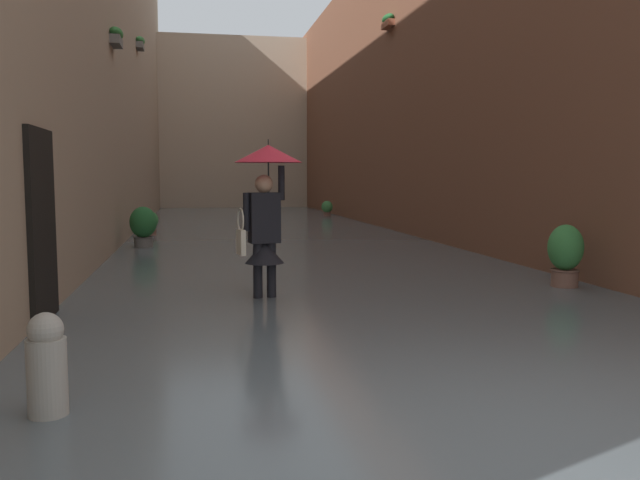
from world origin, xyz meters
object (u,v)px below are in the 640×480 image
(potted_plant_near_right, at_px, (148,224))
(potted_plant_far_left, at_px, (565,257))
(potted_plant_mid_left, at_px, (327,209))
(potted_plant_far_right, at_px, (143,227))
(mooring_bollard, at_px, (47,375))
(person_wading, at_px, (266,198))

(potted_plant_near_right, relative_size, potted_plant_far_left, 0.77)
(potted_plant_near_right, relative_size, potted_plant_mid_left, 1.08)
(potted_plant_far_right, distance_m, mooring_bollard, 10.38)
(potted_plant_mid_left, height_order, mooring_bollard, mooring_bollard)
(potted_plant_far_left, bearing_deg, person_wading, 0.49)
(potted_plant_far_right, distance_m, potted_plant_far_left, 8.94)
(potted_plant_near_right, distance_m, potted_plant_far_right, 3.03)
(potted_plant_near_right, relative_size, mooring_bollard, 0.96)
(potted_plant_mid_left, xyz_separation_m, mooring_bollard, (6.04, 20.73, -0.01))
(potted_plant_far_left, bearing_deg, potted_plant_far_right, -46.08)
(potted_plant_near_right, height_order, mooring_bollard, mooring_bollard)
(person_wading, height_order, mooring_bollard, person_wading)
(person_wading, distance_m, potted_plant_mid_left, 17.36)
(potted_plant_near_right, bearing_deg, potted_plant_far_right, 92.07)
(person_wading, xyz_separation_m, potted_plant_far_right, (1.99, -6.48, -0.83))
(potted_plant_near_right, xyz_separation_m, mooring_bollard, (-0.26, 13.41, -0.02))
(person_wading, xyz_separation_m, potted_plant_mid_left, (-4.19, -16.82, -0.99))
(mooring_bollard, bearing_deg, potted_plant_mid_left, -106.24)
(potted_plant_far_right, height_order, potted_plant_far_left, potted_plant_far_right)
(potted_plant_far_right, bearing_deg, person_wading, 107.10)
(person_wading, distance_m, potted_plant_near_right, 9.78)
(person_wading, bearing_deg, potted_plant_far_right, -72.90)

